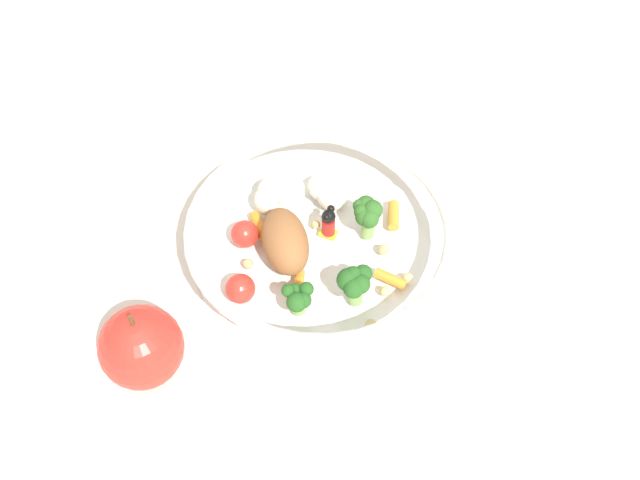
% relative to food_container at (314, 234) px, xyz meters
% --- Properties ---
extents(ground_plane, '(2.40, 2.40, 0.00)m').
position_rel_food_container_xyz_m(ground_plane, '(-0.01, -0.02, -0.03)').
color(ground_plane, silver).
extents(food_container, '(0.26, 0.26, 0.06)m').
position_rel_food_container_xyz_m(food_container, '(0.00, 0.00, 0.00)').
color(food_container, white).
rests_on(food_container, ground_plane).
extents(loose_apple, '(0.07, 0.07, 0.09)m').
position_rel_food_container_xyz_m(loose_apple, '(-0.20, -0.02, 0.01)').
color(loose_apple, red).
rests_on(loose_apple, ground_plane).
extents(folded_napkin, '(0.13, 0.12, 0.01)m').
position_rel_food_container_xyz_m(folded_napkin, '(0.25, 0.01, -0.03)').
color(folded_napkin, white).
rests_on(folded_napkin, ground_plane).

